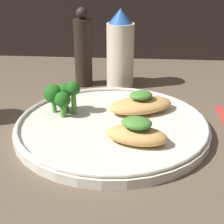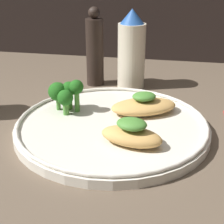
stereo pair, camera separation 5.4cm
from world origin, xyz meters
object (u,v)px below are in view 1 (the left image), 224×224
broccoli_bunch (62,95)px  sauce_bottle (121,50)px  pepper_grinder (83,51)px  plate (112,126)px

broccoli_bunch → sauce_bottle: 20.28cm
pepper_grinder → broccoli_bunch: bearing=-92.7°
plate → sauce_bottle: 22.37cm
sauce_bottle → broccoli_bunch: bearing=-116.2°
plate → pepper_grinder: 23.64cm
plate → broccoli_bunch: broccoli_bunch is taller
sauce_bottle → pepper_grinder: 8.01cm
plate → sauce_bottle: size_ratio=1.89×
sauce_bottle → pepper_grinder: bearing=180.0°
plate → sauce_bottle: sauce_bottle is taller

